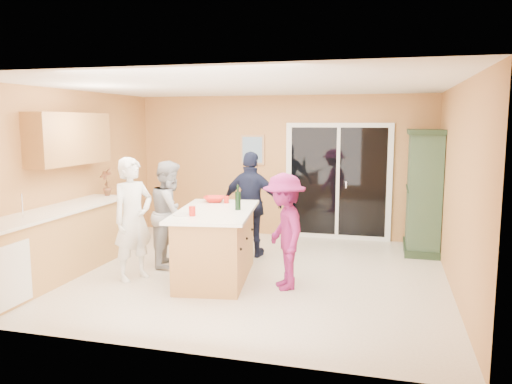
% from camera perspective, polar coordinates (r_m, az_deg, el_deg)
% --- Properties ---
extents(floor, '(5.50, 5.50, 0.00)m').
position_cam_1_polar(floor, '(7.13, -1.39, -9.25)').
color(floor, beige).
rests_on(floor, ground).
extents(ceiling, '(5.50, 5.00, 0.10)m').
position_cam_1_polar(ceiling, '(6.83, -1.46, 12.07)').
color(ceiling, white).
rests_on(ceiling, wall_back).
extents(wall_back, '(5.50, 0.10, 2.60)m').
position_cam_1_polar(wall_back, '(9.27, 2.92, 2.95)').
color(wall_back, '#F2B263').
rests_on(wall_back, ground).
extents(wall_front, '(5.50, 0.10, 2.60)m').
position_cam_1_polar(wall_front, '(4.54, -10.32, -2.48)').
color(wall_front, '#F2B263').
rests_on(wall_front, ground).
extents(wall_left, '(0.10, 5.00, 2.60)m').
position_cam_1_polar(wall_left, '(8.07, -20.52, 1.70)').
color(wall_left, '#F2B263').
rests_on(wall_left, ground).
extents(wall_right, '(0.10, 5.00, 2.60)m').
position_cam_1_polar(wall_right, '(6.64, 21.99, 0.36)').
color(wall_right, '#F2B263').
rests_on(wall_right, ground).
extents(left_cabinet_run, '(0.65, 3.05, 1.24)m').
position_cam_1_polar(left_cabinet_run, '(7.20, -23.06, -5.92)').
color(left_cabinet_run, tan).
rests_on(left_cabinet_run, floor).
extents(upper_cabinets, '(0.35, 1.60, 0.75)m').
position_cam_1_polar(upper_cabinets, '(7.77, -20.52, 5.72)').
color(upper_cabinets, tan).
rests_on(upper_cabinets, wall_left).
extents(sliding_door, '(1.90, 0.07, 2.10)m').
position_cam_1_polar(sliding_door, '(9.11, 9.34, 1.18)').
color(sliding_door, white).
rests_on(sliding_door, floor).
extents(framed_picture, '(0.46, 0.04, 0.56)m').
position_cam_1_polar(framed_picture, '(9.36, -0.41, 4.85)').
color(framed_picture, tan).
rests_on(framed_picture, wall_back).
extents(kitchen_island, '(1.23, 1.93, 0.95)m').
position_cam_1_polar(kitchen_island, '(6.81, -4.61, -6.23)').
color(kitchen_island, tan).
rests_on(kitchen_island, floor).
extents(green_hutch, '(0.57, 1.09, 2.00)m').
position_cam_1_polar(green_hutch, '(8.53, 18.61, -0.10)').
color(green_hutch, '#1F3320').
rests_on(green_hutch, floor).
extents(woman_white, '(0.62, 0.72, 1.66)m').
position_cam_1_polar(woman_white, '(6.88, -13.87, -3.02)').
color(woman_white, white).
rests_on(woman_white, floor).
extents(woman_grey, '(0.75, 0.87, 1.56)m').
position_cam_1_polar(woman_grey, '(7.48, -9.74, -2.42)').
color(woman_grey, '#A5A5A8').
rests_on(woman_grey, floor).
extents(woman_navy, '(0.99, 0.45, 1.66)m').
position_cam_1_polar(woman_navy, '(7.83, -0.52, -1.43)').
color(woman_navy, '#171D32').
rests_on(woman_navy, floor).
extents(woman_magenta, '(0.91, 1.10, 1.48)m').
position_cam_1_polar(woman_magenta, '(6.35, 3.24, -4.52)').
color(woman_magenta, '#801C5B').
rests_on(woman_magenta, floor).
extents(serving_bowl, '(0.38, 0.38, 0.08)m').
position_cam_1_polar(serving_bowl, '(7.36, -4.77, -0.82)').
color(serving_bowl, red).
rests_on(serving_bowl, kitchen_island).
extents(tulip_vase, '(0.27, 0.23, 0.44)m').
position_cam_1_polar(tulip_vase, '(8.36, -16.72, 1.09)').
color(tulip_vase, red).
rests_on(tulip_vase, left_cabinet_run).
extents(tumbler_near, '(0.09, 0.09, 0.10)m').
position_cam_1_polar(tumbler_near, '(7.23, -3.40, -0.88)').
color(tumbler_near, red).
rests_on(tumbler_near, kitchen_island).
extents(tumbler_far, '(0.10, 0.10, 0.12)m').
position_cam_1_polar(tumbler_far, '(6.28, -7.30, -2.18)').
color(tumbler_far, red).
rests_on(tumbler_far, kitchen_island).
extents(wine_bottle, '(0.08, 0.08, 0.34)m').
position_cam_1_polar(wine_bottle, '(6.66, -2.08, -0.94)').
color(wine_bottle, black).
rests_on(wine_bottle, kitchen_island).
extents(white_plate, '(0.28, 0.28, 0.02)m').
position_cam_1_polar(white_plate, '(6.36, -8.39, -2.57)').
color(white_plate, silver).
rests_on(white_plate, kitchen_island).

